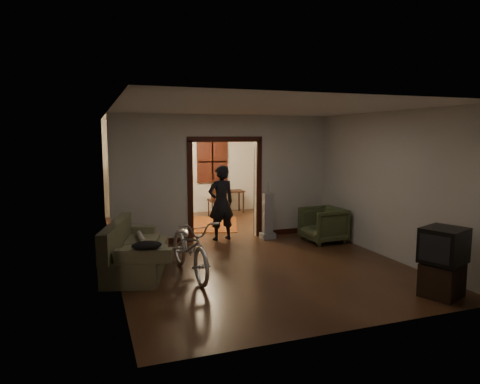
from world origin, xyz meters
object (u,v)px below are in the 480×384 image
bicycle (190,247)px  desk (229,202)px  person (221,203)px  locker (143,190)px  sofa (137,246)px  armchair (323,225)px

bicycle → desk: 5.96m
desk → person: bearing=-117.0°
person → desk: (1.23, 3.23, -0.51)m
locker → sofa: bearing=-88.7°
armchair → person: person is taller
sofa → bicycle: bearing=-15.7°
sofa → person: size_ratio=1.14×
armchair → locker: 5.44m
bicycle → locker: bearing=86.6°
bicycle → armchair: (3.28, 1.26, -0.10)m
sofa → armchair: (4.10, 0.77, -0.06)m
armchair → person: (-2.06, 0.94, 0.46)m
person → desk: size_ratio=1.88×
person → sofa: bearing=31.6°
bicycle → person: (1.22, 2.20, 0.35)m
desk → bicycle: bearing=-120.4°
locker → desk: bearing=7.9°
person → armchair: bearing=147.0°
armchair → desk: (-0.83, 4.17, -0.05)m
sofa → desk: size_ratio=2.15×
sofa → desk: 5.92m
bicycle → armchair: 3.52m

